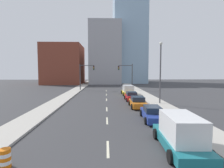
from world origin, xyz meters
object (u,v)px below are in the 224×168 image
object	(u,v)px
box_truck_teal	(180,134)
traffic_barrel	(5,158)
sedan_blue	(152,114)
traffic_signal_right	(128,73)
street_lamp	(160,69)
box_truck_yellow	(128,90)
sedan_red	(131,96)
sedan_orange	(138,102)
traffic_signal_left	(84,73)

from	to	relation	value
box_truck_teal	traffic_barrel	bearing A→B (deg)	-167.84
box_truck_teal	sedan_blue	world-z (taller)	box_truck_teal
traffic_signal_right	street_lamp	world-z (taller)	street_lamp
traffic_barrel	box_truck_teal	bearing A→B (deg)	9.25
traffic_signal_right	traffic_barrel	xyz separation A→B (m)	(-10.82, -35.89, -3.80)
traffic_barrel	street_lamp	bearing A→B (deg)	51.76
box_truck_yellow	box_truck_teal	bearing A→B (deg)	-90.99
box_truck_yellow	sedan_blue	bearing A→B (deg)	-90.75
street_lamp	box_truck_yellow	distance (m)	11.57
traffic_barrel	box_truck_teal	size ratio (longest dim) A/B	0.17
traffic_barrel	sedan_red	size ratio (longest dim) A/B	0.22
traffic_barrel	sedan_orange	world-z (taller)	sedan_orange
sedan_blue	sedan_red	bearing A→B (deg)	95.11
traffic_barrel	sedan_blue	xyz separation A→B (m)	(9.62, 8.24, 0.16)
sedan_blue	sedan_orange	xyz separation A→B (m)	(-0.32, 6.17, 0.03)
traffic_signal_left	sedan_blue	bearing A→B (deg)	-69.95
traffic_signal_left	box_truck_yellow	size ratio (longest dim) A/B	1.20
traffic_signal_left	sedan_blue	world-z (taller)	traffic_signal_left
sedan_red	box_truck_yellow	distance (m)	6.81
box_truck_teal	traffic_signal_left	bearing A→B (deg)	109.16
traffic_signal_right	box_truck_teal	world-z (taller)	traffic_signal_right
traffic_signal_right	sedan_red	size ratio (longest dim) A/B	1.55
street_lamp	sedan_blue	size ratio (longest dim) A/B	1.85
sedan_blue	box_truck_yellow	distance (m)	18.39
box_truck_yellow	sedan_orange	bearing A→B (deg)	-92.13
box_truck_teal	sedan_blue	distance (m)	6.70
street_lamp	box_truck_teal	bearing A→B (deg)	-102.86
traffic_signal_right	sedan_blue	xyz separation A→B (m)	(-1.20, -27.65, -3.64)
traffic_barrel	sedan_orange	bearing A→B (deg)	57.14
street_lamp	sedan_blue	distance (m)	9.92
sedan_red	sedan_orange	bearing A→B (deg)	-90.41
sedan_orange	street_lamp	bearing A→B (deg)	29.63
traffic_barrel	box_truck_teal	world-z (taller)	box_truck_teal
traffic_signal_left	sedan_red	world-z (taller)	traffic_signal_left
box_truck_teal	sedan_orange	size ratio (longest dim) A/B	1.22
box_truck_teal	sedan_red	xyz separation A→B (m)	(-0.28, 18.28, -0.39)
sedan_blue	box_truck_teal	bearing A→B (deg)	-87.38
street_lamp	sedan_red	bearing A→B (deg)	136.96
street_lamp	sedan_blue	bearing A→B (deg)	-112.05
traffic_barrel	box_truck_yellow	distance (m)	28.30
traffic_barrel	sedan_orange	size ratio (longest dim) A/B	0.21
traffic_barrel	box_truck_yellow	xyz separation A→B (m)	(9.55, 26.63, 0.47)
traffic_signal_left	street_lamp	distance (m)	23.66
street_lamp	sedan_orange	bearing A→B (deg)	-151.10
traffic_signal_right	box_truck_yellow	bearing A→B (deg)	-97.77
street_lamp	sedan_orange	distance (m)	6.13
street_lamp	sedan_orange	size ratio (longest dim) A/B	2.00
traffic_signal_left	street_lamp	xyz separation A→B (m)	(13.40, -19.48, 0.91)
box_truck_teal	sedan_red	world-z (taller)	box_truck_teal
street_lamp	sedan_red	world-z (taller)	street_lamp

